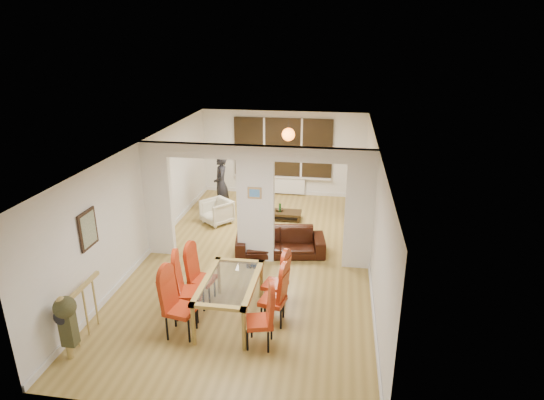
% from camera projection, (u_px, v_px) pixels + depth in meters
% --- Properties ---
extents(floor, '(5.00, 9.00, 0.01)m').
position_uv_depth(floor, '(256.00, 259.00, 10.21)').
color(floor, olive).
rests_on(floor, ground).
extents(room_walls, '(5.00, 9.00, 2.60)m').
position_uv_depth(room_walls, '(256.00, 205.00, 9.76)').
color(room_walls, silver).
rests_on(room_walls, floor).
extents(divider_wall, '(5.00, 0.18, 2.60)m').
position_uv_depth(divider_wall, '(256.00, 205.00, 9.76)').
color(divider_wall, white).
rests_on(divider_wall, floor).
extents(bay_window_blinds, '(3.00, 0.08, 1.80)m').
position_uv_depth(bay_window_blinds, '(283.00, 148.00, 13.81)').
color(bay_window_blinds, black).
rests_on(bay_window_blinds, room_walls).
extents(radiator, '(1.40, 0.08, 0.50)m').
position_uv_depth(radiator, '(282.00, 185.00, 14.19)').
color(radiator, white).
rests_on(radiator, floor).
extents(pendant_light, '(0.36, 0.36, 0.36)m').
position_uv_depth(pendant_light, '(288.00, 135.00, 12.49)').
color(pendant_light, orange).
rests_on(pendant_light, room_walls).
extents(stair_newel, '(0.40, 1.20, 1.10)m').
position_uv_depth(stair_newel, '(83.00, 309.00, 7.37)').
color(stair_newel, tan).
rests_on(stair_newel, floor).
extents(wall_poster, '(0.04, 0.52, 0.67)m').
position_uv_depth(wall_poster, '(88.00, 229.00, 7.79)').
color(wall_poster, gray).
rests_on(wall_poster, room_walls).
extents(pillar_photo, '(0.30, 0.03, 0.25)m').
position_uv_depth(pillar_photo, '(255.00, 193.00, 9.57)').
color(pillar_photo, '#4C8CD8').
rests_on(pillar_photo, divider_wall).
extents(dining_table, '(0.93, 1.65, 0.77)m').
position_uv_depth(dining_table, '(230.00, 300.00, 7.92)').
color(dining_table, olive).
rests_on(dining_table, floor).
extents(dining_chair_la, '(0.53, 0.53, 1.14)m').
position_uv_depth(dining_chair_la, '(180.00, 305.00, 7.45)').
color(dining_chair_la, '#A02A10').
rests_on(dining_chair_la, floor).
extents(dining_chair_lb, '(0.52, 0.52, 1.13)m').
position_uv_depth(dining_chair_lb, '(189.00, 288.00, 7.95)').
color(dining_chair_lb, '#A02A10').
rests_on(dining_chair_lb, floor).
extents(dining_chair_lc, '(0.49, 0.49, 1.07)m').
position_uv_depth(dining_chair_lc, '(202.00, 276.00, 8.41)').
color(dining_chair_lc, '#A02A10').
rests_on(dining_chair_lc, floor).
extents(dining_chair_ra, '(0.50, 0.50, 1.03)m').
position_uv_depth(dining_chair_ra, '(260.00, 318.00, 7.21)').
color(dining_chair_ra, '#A02A10').
rests_on(dining_chair_ra, floor).
extents(dining_chair_rb, '(0.49, 0.49, 1.03)m').
position_uv_depth(dining_chair_rb, '(273.00, 296.00, 7.79)').
color(dining_chair_rb, '#A02A10').
rests_on(dining_chair_rb, floor).
extents(dining_chair_rc, '(0.49, 0.49, 1.02)m').
position_uv_depth(dining_chair_rc, '(275.00, 281.00, 8.28)').
color(dining_chair_rc, '#A02A10').
rests_on(dining_chair_rc, floor).
extents(sofa, '(2.11, 1.09, 0.59)m').
position_uv_depth(sofa, '(280.00, 242.00, 10.35)').
color(sofa, black).
rests_on(sofa, floor).
extents(armchair, '(0.97, 0.98, 0.64)m').
position_uv_depth(armchair, '(217.00, 212.00, 12.04)').
color(armchair, beige).
rests_on(armchair, floor).
extents(person, '(0.70, 0.57, 1.68)m').
position_uv_depth(person, '(221.00, 184.00, 12.58)').
color(person, black).
rests_on(person, floor).
extents(television, '(0.94, 0.18, 0.54)m').
position_uv_depth(television, '(347.00, 203.00, 12.81)').
color(television, black).
rests_on(television, floor).
extents(coffee_table, '(1.02, 0.59, 0.22)m').
position_uv_depth(coffee_table, '(283.00, 215.00, 12.34)').
color(coffee_table, black).
rests_on(coffee_table, floor).
extents(bottle, '(0.06, 0.06, 0.25)m').
position_uv_depth(bottle, '(280.00, 207.00, 12.25)').
color(bottle, '#143F19').
rests_on(bottle, coffee_table).
extents(bowl, '(0.21, 0.21, 0.05)m').
position_uv_depth(bowl, '(279.00, 210.00, 12.35)').
color(bowl, black).
rests_on(bowl, coffee_table).
extents(shoes, '(0.25, 0.27, 0.11)m').
position_uv_depth(shoes, '(253.00, 264.00, 9.86)').
color(shoes, black).
rests_on(shoes, floor).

